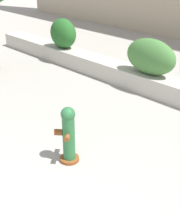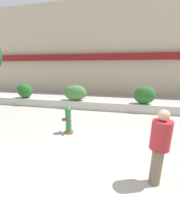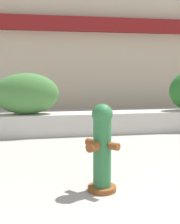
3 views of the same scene
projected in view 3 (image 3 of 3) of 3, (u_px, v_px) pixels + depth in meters
name	position (u px, v px, depth m)	size (l,w,h in m)	color
building_facade	(81.00, 11.00, 12.97)	(30.00, 1.36, 8.00)	tan
planter_wall_low	(121.00, 122.00, 7.61)	(18.00, 0.70, 0.50)	#B7B2A8
hedge_bush_1	(27.00, 94.00, 7.10)	(1.48, 0.66, 0.94)	#427538
fire_hydrant	(102.00, 147.00, 3.78)	(0.50, 0.50, 1.08)	brown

